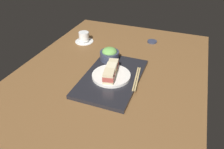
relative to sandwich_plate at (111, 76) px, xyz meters
The scene contains 10 objects.
ground_plane 7.32cm from the sandwich_plate, 30.04° to the left, with size 140.00×100.00×3.00cm, color brown.
serving_tray 1.85cm from the sandwich_plate, ahead, with size 44.24×27.88×1.94cm, color black.
sandwich_plate is the anchor object (origin of this frame).
sandwich_near 6.74cm from the sandwich_plate, behind, with size 7.69×6.56×5.50cm.
sandwich_middle 3.44cm from the sandwich_plate, 90.00° to the left, with size 7.76×6.26×5.38cm.
sandwich_far 6.52cm from the sandwich_plate, ahead, with size 7.81×6.53×4.57cm.
salad_bowl 18.01cm from the sandwich_plate, 24.20° to the left, with size 11.08×11.08×7.39cm.
chopsticks_pair 13.05cm from the sandwich_plate, 78.37° to the right, with size 20.30×4.40×0.70cm.
coffee_cup 49.44cm from the sandwich_plate, 43.31° to the left, with size 12.58×12.58×6.99cm.
small_sauce_dish 52.69cm from the sandwich_plate, 11.43° to the right, with size 6.51×6.51×1.14cm, color #33384C.
Camera 1 is at (-89.34, -35.51, 64.97)cm, focal length 34.27 mm.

